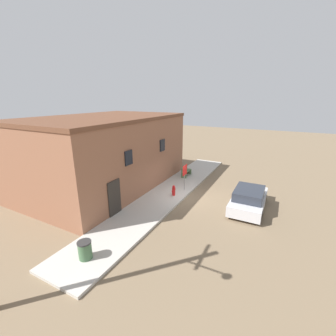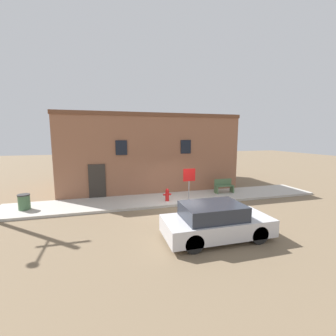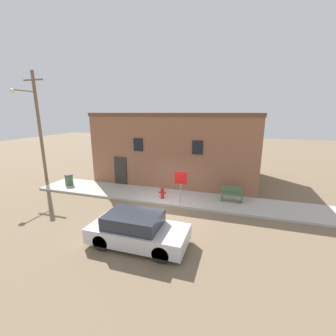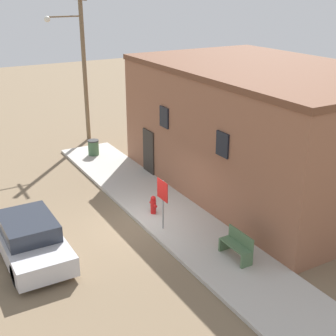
{
  "view_description": "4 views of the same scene",
  "coord_description": "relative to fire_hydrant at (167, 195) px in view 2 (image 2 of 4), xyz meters",
  "views": [
    {
      "loc": [
        -13.41,
        -5.5,
        6.64
      ],
      "look_at": [
        -0.22,
        1.35,
        2.0
      ],
      "focal_mm": 24.0,
      "sensor_mm": 36.0,
      "label": 1
    },
    {
      "loc": [
        -3.78,
        -11.5,
        3.91
      ],
      "look_at": [
        -0.22,
        1.35,
        2.0
      ],
      "focal_mm": 24.0,
      "sensor_mm": 36.0,
      "label": 2
    },
    {
      "loc": [
        3.94,
        -11.74,
        5.42
      ],
      "look_at": [
        -0.22,
        1.35,
        2.0
      ],
      "focal_mm": 24.0,
      "sensor_mm": 36.0,
      "label": 3
    },
    {
      "loc": [
        14.09,
        -6.85,
        8.48
      ],
      "look_at": [
        -0.22,
        1.35,
        2.0
      ],
      "focal_mm": 50.0,
      "sensor_mm": 36.0,
      "label": 4
    }
  ],
  "objects": [
    {
      "name": "ground_plane",
      "position": [
        0.42,
        -0.8,
        -0.5
      ],
      "size": [
        80.0,
        80.0,
        0.0
      ],
      "primitive_type": "plane",
      "color": "#7A664C"
    },
    {
      "name": "sidewalk",
      "position": [
        0.42,
        0.55,
        -0.44
      ],
      "size": [
        19.03,
        2.7,
        0.14
      ],
      "color": "#BCB7AD",
      "rests_on": "ground"
    },
    {
      "name": "brick_building",
      "position": [
        -0.32,
        5.62,
        2.19
      ],
      "size": [
        12.19,
        7.57,
        5.38
      ],
      "color": "#8E5B42",
      "rests_on": "ground"
    },
    {
      "name": "fire_hydrant",
      "position": [
        0.0,
        0.0,
        0.0
      ],
      "size": [
        0.47,
        0.22,
        0.74
      ],
      "color": "red",
      "rests_on": "sidewalk"
    },
    {
      "name": "stop_sign",
      "position": [
        1.25,
        -0.28,
        0.96
      ],
      "size": [
        0.74,
        0.06,
        1.9
      ],
      "color": "gray",
      "rests_on": "sidewalk"
    },
    {
      "name": "bench",
      "position": [
        4.17,
        0.86,
        0.07
      ],
      "size": [
        1.26,
        0.44,
        0.91
      ],
      "color": "#4C6B47",
      "rests_on": "sidewalk"
    },
    {
      "name": "trash_bin",
      "position": [
        -7.53,
        0.47,
        0.04
      ],
      "size": [
        0.58,
        0.58,
        0.8
      ],
      "color": "#426642",
      "rests_on": "sidewalk"
    },
    {
      "name": "parked_car",
      "position": [
        0.58,
        -4.89,
        0.16
      ],
      "size": [
        4.11,
        1.85,
        1.37
      ],
      "color": "black",
      "rests_on": "ground"
    }
  ]
}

